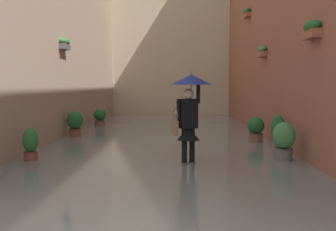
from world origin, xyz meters
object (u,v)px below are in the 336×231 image
at_px(person_wading, 189,102).
at_px(potted_plant_far_right, 75,123).
at_px(potted_plant_mid_right, 100,118).
at_px(potted_plant_near_right, 31,145).
at_px(potted_plant_mid_left, 256,130).
at_px(potted_plant_far_left, 278,133).
at_px(potted_plant_near_left, 284,141).

height_order(person_wading, potted_plant_far_right, person_wading).
bearing_deg(person_wading, potted_plant_mid_right, -65.81).
height_order(person_wading, potted_plant_mid_right, person_wading).
bearing_deg(potted_plant_near_right, potted_plant_mid_left, -150.96).
xyz_separation_m(potted_plant_far_left, potted_plant_mid_right, (5.89, -6.14, -0.11)).
relative_size(potted_plant_far_left, potted_plant_far_right, 1.09).
distance_m(person_wading, potted_plant_near_left, 2.39).
bearing_deg(potted_plant_near_right, potted_plant_mid_right, -90.65).
xyz_separation_m(potted_plant_near_left, potted_plant_far_right, (5.88, -4.14, -0.00)).
distance_m(potted_plant_near_right, potted_plant_mid_right, 7.66).
xyz_separation_m(potted_plant_near_left, potted_plant_mid_right, (5.70, -7.46, -0.09)).
xyz_separation_m(potted_plant_far_right, potted_plant_mid_right, (-0.18, -3.32, -0.09)).
bearing_deg(potted_plant_mid_left, potted_plant_near_right, 29.04).
bearing_deg(potted_plant_near_left, potted_plant_far_right, -35.14).
xyz_separation_m(potted_plant_far_left, potted_plant_mid_left, (0.27, -1.65, -0.10)).
bearing_deg(potted_plant_near_right, person_wading, 176.80).
xyz_separation_m(person_wading, potted_plant_near_left, (-2.17, -0.40, -0.90)).
relative_size(person_wading, potted_plant_near_right, 2.54).
distance_m(potted_plant_mid_left, potted_plant_mid_right, 7.19).
bearing_deg(potted_plant_near_right, potted_plant_far_right, -88.74).
xyz_separation_m(potted_plant_near_left, potted_plant_mid_left, (0.08, -2.97, -0.07)).
relative_size(potted_plant_far_left, potted_plant_mid_left, 1.21).
xyz_separation_m(person_wading, potted_plant_mid_right, (3.53, -7.86, -0.99)).
bearing_deg(potted_plant_far_left, potted_plant_far_right, -24.92).
distance_m(person_wading, potted_plant_far_left, 3.05).
height_order(potted_plant_near_left, potted_plant_mid_right, potted_plant_near_left).
relative_size(potted_plant_mid_left, potted_plant_mid_right, 1.03).
bearing_deg(potted_plant_near_right, potted_plant_far_left, -165.75).
bearing_deg(potted_plant_mid_left, potted_plant_far_left, 99.30).
bearing_deg(potted_plant_far_left, potted_plant_near_left, 82.02).
xyz_separation_m(potted_plant_near_right, potted_plant_mid_left, (-5.70, -3.17, 0.02)).
relative_size(person_wading, potted_plant_far_right, 2.27).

